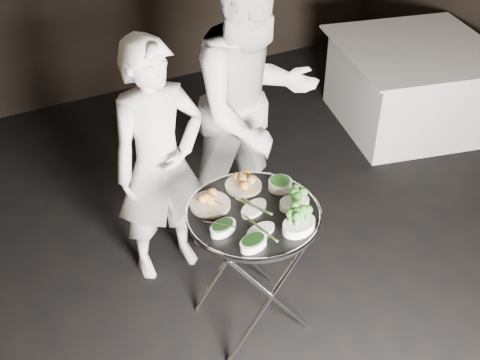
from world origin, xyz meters
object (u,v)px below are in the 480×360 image
waiter_left (159,164)px  waiter_right (253,108)px  dining_table (411,86)px  tray_stand (252,264)px  serving_tray (253,214)px

waiter_left → waiter_right: size_ratio=0.83×
dining_table → waiter_right: bearing=-162.6°
waiter_left → dining_table: 2.71m
tray_stand → dining_table: 2.70m
tray_stand → waiter_left: 0.81m
serving_tray → tray_stand: bearing=180.0°
serving_tray → waiter_right: waiter_right is taller
serving_tray → dining_table: 2.74m
serving_tray → waiter_right: (0.42, 0.76, 0.14)m
serving_tray → dining_table: serving_tray is taller
serving_tray → waiter_left: (-0.26, 0.69, -0.03)m
tray_stand → dining_table: size_ratio=0.64×
tray_stand → waiter_right: size_ratio=0.43×
dining_table → tray_stand: bearing=-149.7°
serving_tray → waiter_right: size_ratio=0.37×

